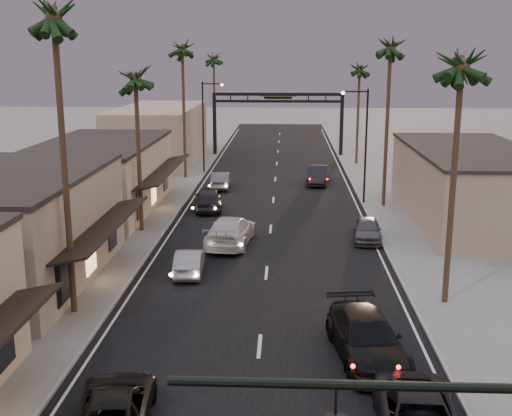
# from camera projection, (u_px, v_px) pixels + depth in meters

# --- Properties ---
(ground) EXTENTS (200.00, 200.00, 0.00)m
(ground) POSITION_uv_depth(u_px,v_px,m) (272.00, 218.00, 46.41)
(ground) COLOR slate
(ground) RESTS_ON ground
(road) EXTENTS (14.00, 120.00, 0.02)m
(road) POSITION_uv_depth(u_px,v_px,m) (273.00, 203.00, 51.27)
(road) COLOR black
(road) RESTS_ON ground
(sidewalk_left) EXTENTS (5.00, 92.00, 0.12)m
(sidewalk_left) POSITION_uv_depth(u_px,v_px,m) (171.00, 184.00, 58.49)
(sidewalk_left) COLOR slate
(sidewalk_left) RESTS_ON ground
(sidewalk_right) EXTENTS (5.00, 92.00, 0.12)m
(sidewalk_right) POSITION_uv_depth(u_px,v_px,m) (380.00, 186.00, 57.62)
(sidewalk_right) COLOR slate
(sidewalk_right) RESTS_ON ground
(storefront_mid) EXTENTS (8.00, 14.00, 5.50)m
(storefront_mid) POSITION_uv_depth(u_px,v_px,m) (12.00, 231.00, 32.77)
(storefront_mid) COLOR gray
(storefront_mid) RESTS_ON ground
(storefront_far) EXTENTS (8.00, 16.00, 5.00)m
(storefront_far) POSITION_uv_depth(u_px,v_px,m) (100.00, 178.00, 48.37)
(storefront_far) COLOR tan
(storefront_far) RESTS_ON ground
(storefront_dist) EXTENTS (8.00, 20.00, 6.00)m
(storefront_dist) POSITION_uv_depth(u_px,v_px,m) (159.00, 134.00, 70.60)
(storefront_dist) COLOR gray
(storefront_dist) RESTS_ON ground
(building_right) EXTENTS (8.00, 18.00, 5.00)m
(building_right) POSITION_uv_depth(u_px,v_px,m) (470.00, 186.00, 45.19)
(building_right) COLOR gray
(building_right) RESTS_ON ground
(arch) EXTENTS (15.20, 0.40, 7.27)m
(arch) POSITION_uv_depth(u_px,v_px,m) (278.00, 108.00, 74.27)
(arch) COLOR black
(arch) RESTS_ON ground
(streetlight_right) EXTENTS (2.13, 0.30, 9.00)m
(streetlight_right) POSITION_uv_depth(u_px,v_px,m) (363.00, 137.00, 49.72)
(streetlight_right) COLOR black
(streetlight_right) RESTS_ON ground
(streetlight_left) EXTENTS (2.13, 0.30, 9.00)m
(streetlight_left) POSITION_uv_depth(u_px,v_px,m) (206.00, 120.00, 62.98)
(streetlight_left) COLOR black
(streetlight_left) RESTS_ON ground
(palm_lb) EXTENTS (3.20, 3.20, 15.20)m
(palm_lb) POSITION_uv_depth(u_px,v_px,m) (53.00, 8.00, 26.21)
(palm_lb) COLOR #38281C
(palm_lb) RESTS_ON ground
(palm_lc) EXTENTS (3.20, 3.20, 12.20)m
(palm_lc) POSITION_uv_depth(u_px,v_px,m) (135.00, 72.00, 40.49)
(palm_lc) COLOR #38281C
(palm_lc) RESTS_ON ground
(palm_ld) EXTENTS (3.20, 3.20, 14.20)m
(palm_ld) POSITION_uv_depth(u_px,v_px,m) (182.00, 45.00, 58.49)
(palm_ld) COLOR #38281C
(palm_ld) RESTS_ON ground
(palm_ra) EXTENTS (3.20, 3.20, 13.20)m
(palm_ra) POSITION_uv_depth(u_px,v_px,m) (462.00, 57.00, 27.81)
(palm_ra) COLOR #38281C
(palm_ra) RESTS_ON ground
(palm_rb) EXTENTS (3.20, 3.20, 14.20)m
(palm_rb) POSITION_uv_depth(u_px,v_px,m) (391.00, 42.00, 47.02)
(palm_rb) COLOR #38281C
(palm_rb) RESTS_ON ground
(palm_rc) EXTENTS (3.20, 3.20, 12.20)m
(palm_rc) POSITION_uv_depth(u_px,v_px,m) (360.00, 65.00, 66.90)
(palm_rc) COLOR #38281C
(palm_rc) RESTS_ON ground
(palm_far) EXTENTS (3.20, 3.20, 13.20)m
(palm_far) POSITION_uv_depth(u_px,v_px,m) (214.00, 56.00, 81.05)
(palm_far) COLOR #38281C
(palm_far) RESTS_ON ground
(oncoming_pickup) EXTENTS (2.99, 5.40, 1.43)m
(oncoming_pickup) POSITION_uv_depth(u_px,v_px,m) (114.00, 408.00, 20.15)
(oncoming_pickup) COLOR black
(oncoming_pickup) RESTS_ON ground
(oncoming_silver) EXTENTS (1.67, 4.15, 1.34)m
(oncoming_silver) POSITION_uv_depth(u_px,v_px,m) (189.00, 262.00, 34.53)
(oncoming_silver) COLOR gray
(oncoming_silver) RESTS_ON ground
(oncoming_white) EXTENTS (3.14, 6.37, 1.78)m
(oncoming_white) POSITION_uv_depth(u_px,v_px,m) (231.00, 231.00, 39.74)
(oncoming_white) COLOR #B8B8B8
(oncoming_white) RESTS_ON ground
(oncoming_dgrey) EXTENTS (2.61, 5.17, 1.69)m
(oncoming_dgrey) POSITION_uv_depth(u_px,v_px,m) (208.00, 199.00, 48.63)
(oncoming_dgrey) COLOR black
(oncoming_dgrey) RESTS_ON ground
(oncoming_grey_far) EXTENTS (1.84, 4.56, 1.47)m
(oncoming_grey_far) POSITION_uv_depth(u_px,v_px,m) (220.00, 180.00, 56.62)
(oncoming_grey_far) COLOR #57585D
(oncoming_grey_far) RESTS_ON ground
(curbside_black) EXTENTS (3.20, 6.19, 1.72)m
(curbside_black) POSITION_uv_depth(u_px,v_px,m) (367.00, 338.00, 24.79)
(curbside_black) COLOR black
(curbside_black) RESTS_ON ground
(curbside_grey) EXTENTS (2.06, 4.37, 1.45)m
(curbside_grey) POSITION_uv_depth(u_px,v_px,m) (367.00, 230.00, 40.67)
(curbside_grey) COLOR #46454A
(curbside_grey) RESTS_ON ground
(curbside_far) EXTENTS (2.15, 5.15, 1.65)m
(curbside_far) POSITION_uv_depth(u_px,v_px,m) (317.00, 175.00, 58.53)
(curbside_far) COLOR black
(curbside_far) RESTS_ON ground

